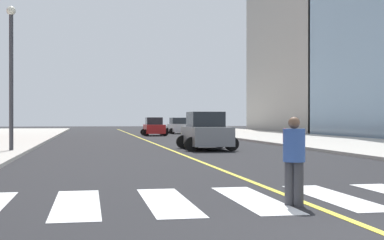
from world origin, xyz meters
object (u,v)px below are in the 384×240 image
Objects in this scene: car_red_nearest at (154,127)px; car_gray_third at (206,132)px; pedestrian_crossing at (294,157)px; fire_hydrant at (285,135)px; car_white_second at (178,126)px; street_lamp at (11,65)px.

car_gray_third is at bearing 90.45° from car_red_nearest.
pedestrian_crossing is (-2.28, -43.69, 0.12)m from car_red_nearest.
car_gray_third is 8.19m from fire_hydrant.
fire_hydrant is at bearing 94.08° from car_white_second.
car_white_second is 2.31× the size of pedestrian_crossing.
pedestrian_crossing reaches higher than fire_hydrant.
car_white_second is 25.98m from fire_hydrant.
car_gray_third is 10.55m from street_lamp.
car_gray_third is 19.34m from pedestrian_crossing.
car_gray_third is (0.01, -24.49, 0.12)m from car_red_nearest.
pedestrian_crossing is 25.86m from fire_hydrant.
street_lamp is at bearing 152.60° from pedestrian_crossing.
street_lamp is at bearing 69.51° from car_red_nearest.
car_white_second is at bearing 123.00° from pedestrian_crossing.
car_gray_third is at bearing 81.32° from car_white_second.
fire_hydrant is at bearing 108.60° from car_red_nearest.
car_white_second is 31.17m from car_gray_third.
car_gray_third reaches higher than car_red_nearest.
car_gray_third is at bearing 122.63° from pedestrian_crossing.
street_lamp is (-9.91, -1.41, 3.33)m from car_gray_third.
pedestrian_crossing is 19.64m from street_lamp.
street_lamp reaches higher than car_white_second.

